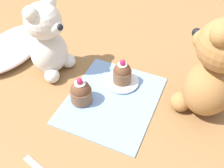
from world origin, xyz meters
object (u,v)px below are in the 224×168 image
Objects in this scene: teddy_bear_tan at (213,71)px; saucer_plate at (122,81)px; teddy_bear_cream at (48,41)px; cupcake_near_cream_bear at (81,92)px; cupcake_near_tan_bear at (123,73)px.

teddy_bear_tan is 2.78× the size of saucer_plate.
teddy_bear_cream is 0.40m from teddy_bear_tan.
teddy_bear_cream is 0.16m from cupcake_near_cream_bear.
cupcake_near_tan_bear is at bearing -35.11° from cupcake_near_cream_bear.
teddy_bear_cream reaches higher than cupcake_near_tan_bear.
teddy_bear_tan is 0.30m from cupcake_near_cream_bear.
teddy_bear_tan is 0.23m from saucer_plate.
teddy_bear_tan is at bearing -78.78° from teddy_bear_cream.
cupcake_near_tan_bear is at bearing 90.00° from saucer_plate.
teddy_bear_cream reaches higher than saucer_plate.
cupcake_near_tan_bear is (0.02, -0.19, -0.06)m from teddy_bear_cream.
teddy_bear_cream is 0.20m from cupcake_near_tan_bear.
cupcake_near_cream_bear is (-0.07, -0.13, -0.06)m from teddy_bear_cream.
teddy_bear_cream is 2.31× the size of saucer_plate.
teddy_bear_tan is 3.62× the size of cupcake_near_tan_bear.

